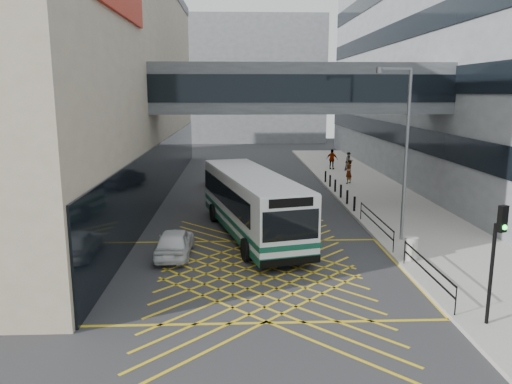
{
  "coord_description": "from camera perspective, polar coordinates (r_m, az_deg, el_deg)",
  "views": [
    {
      "loc": [
        -0.93,
        -19.37,
        7.31
      ],
      "look_at": [
        0.0,
        4.0,
        2.6
      ],
      "focal_mm": 35.0,
      "sensor_mm": 36.0,
      "label": 1
    }
  ],
  "objects": [
    {
      "name": "bus",
      "position": [
        25.6,
        -0.57,
        -1.18
      ],
      "size": [
        5.41,
        11.88,
        3.25
      ],
      "rotation": [
        0.0,
        0.0,
        0.25
      ],
      "color": "white",
      "rests_on": "ground"
    },
    {
      "name": "street_lamp",
      "position": [
        24.78,
        16.48,
        5.24
      ],
      "size": [
        1.87,
        0.63,
        8.25
      ],
      "rotation": [
        0.0,
        0.0,
        0.22
      ],
      "color": "slate",
      "rests_on": "pavement"
    },
    {
      "name": "pedestrian_a",
      "position": [
        40.14,
        10.55,
        2.28
      ],
      "size": [
        0.9,
        0.89,
        1.86
      ],
      "primitive_type": "imported",
      "rotation": [
        0.0,
        0.0,
        3.91
      ],
      "color": "gray",
      "rests_on": "pavement"
    },
    {
      "name": "pavement",
      "position": [
        36.5,
        13.56,
        -0.36
      ],
      "size": [
        6.0,
        54.0,
        0.16
      ],
      "primitive_type": "cube",
      "color": "#AAA59C",
      "rests_on": "ground"
    },
    {
      "name": "skybridge",
      "position": [
        31.62,
        4.97,
        11.69
      ],
      "size": [
        20.0,
        4.1,
        3.0
      ],
      "color": "#4F545A",
      "rests_on": "ground"
    },
    {
      "name": "pedestrian_b",
      "position": [
        46.66,
        10.57,
        3.43
      ],
      "size": [
        0.94,
        0.71,
        1.71
      ],
      "primitive_type": "imported",
      "rotation": [
        0.0,
        0.0,
        0.3
      ],
      "color": "gray",
      "rests_on": "pavement"
    },
    {
      "name": "litter_bin",
      "position": [
        22.7,
        17.3,
        -6.18
      ],
      "size": [
        0.58,
        0.58,
        1.0
      ],
      "primitive_type": "cylinder",
      "color": "#ADA89E",
      "rests_on": "pavement"
    },
    {
      "name": "car_silver",
      "position": [
        40.13,
        -0.48,
        1.83
      ],
      "size": [
        1.8,
        4.19,
        1.3
      ],
      "primitive_type": "imported",
      "rotation": [
        0.0,
        0.0,
        3.15
      ],
      "color": "gray",
      "rests_on": "ground"
    },
    {
      "name": "pedestrian_c",
      "position": [
        47.34,
        8.69,
        3.71
      ],
      "size": [
        1.23,
        0.99,
        1.87
      ],
      "primitive_type": "imported",
      "rotation": [
        0.0,
        0.0,
        2.66
      ],
      "color": "gray",
      "rests_on": "pavement"
    },
    {
      "name": "car_dark",
      "position": [
        38.98,
        -3.9,
        1.68
      ],
      "size": [
        3.27,
        5.17,
        1.51
      ],
      "primitive_type": "imported",
      "rotation": [
        0.0,
        0.0,
        3.45
      ],
      "color": "#232227",
      "rests_on": "ground"
    },
    {
      "name": "ground",
      "position": [
        20.72,
        0.45,
        -9.27
      ],
      "size": [
        120.0,
        120.0,
        0.0
      ],
      "primitive_type": "plane",
      "color": "#333335"
    },
    {
      "name": "kerb_railings",
      "position": [
        23.21,
        15.64,
        -5.13
      ],
      "size": [
        0.05,
        12.54,
        1.0
      ],
      "color": "black",
      "rests_on": "pavement"
    },
    {
      "name": "traffic_light",
      "position": [
        16.86,
        25.8,
        -5.78
      ],
      "size": [
        0.31,
        0.46,
        3.85
      ],
      "rotation": [
        0.0,
        0.0,
        0.38
      ],
      "color": "black",
      "rests_on": "pavement"
    },
    {
      "name": "car_white",
      "position": [
        22.92,
        -9.27,
        -5.65
      ],
      "size": [
        1.76,
        4.14,
        1.31
      ],
      "primitive_type": "imported",
      "rotation": [
        0.0,
        0.0,
        3.12
      ],
      "color": "white",
      "rests_on": "ground"
    },
    {
      "name": "building_far",
      "position": [
        79.4,
        -3.12,
        12.58
      ],
      "size": [
        28.0,
        16.0,
        18.0
      ],
      "primitive_type": "cube",
      "color": "gray",
      "rests_on": "ground"
    },
    {
      "name": "bollards",
      "position": [
        35.75,
        9.35,
        0.43
      ],
      "size": [
        0.14,
        10.14,
        0.9
      ],
      "color": "black",
      "rests_on": "pavement"
    },
    {
      "name": "box_junction",
      "position": [
        20.72,
        0.45,
        -9.26
      ],
      "size": [
        12.0,
        9.0,
        0.01
      ],
      "color": "gold",
      "rests_on": "ground"
    }
  ]
}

